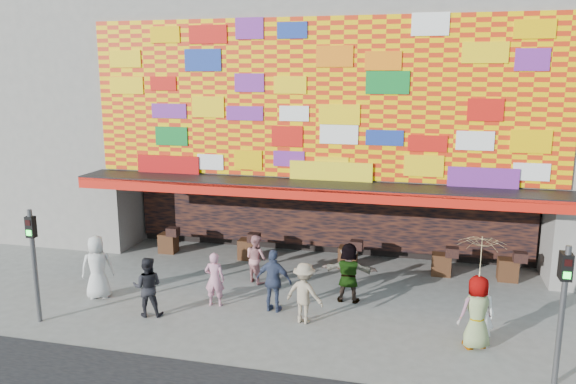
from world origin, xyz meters
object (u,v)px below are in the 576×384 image
at_px(signal_left, 33,253).
at_px(signal_right, 563,300).
at_px(ped_b, 215,279).
at_px(ped_d, 304,293).
at_px(ped_g, 477,312).
at_px(parasol, 481,258).
at_px(ped_i, 256,258).
at_px(ped_c, 148,287).
at_px(ped_a, 97,267).
at_px(ped_f, 349,272).
at_px(ped_h, 481,314).
at_px(ped_e, 274,281).

bearing_deg(signal_left, signal_right, 0.00).
distance_m(ped_b, ped_d, 2.68).
distance_m(signal_right, ped_g, 2.19).
distance_m(signal_left, parasol, 10.98).
bearing_deg(ped_d, ped_i, -34.58).
height_order(ped_c, parasol, parasol).
height_order(signal_right, ped_b, signal_right).
relative_size(ped_b, ped_i, 1.02).
bearing_deg(ped_a, ped_c, 130.53).
xyz_separation_m(ped_f, ped_h, (3.39, -1.88, -0.05)).
xyz_separation_m(ped_g, ped_h, (0.10, 0.11, -0.08)).
bearing_deg(ped_g, ped_i, -48.35).
xyz_separation_m(signal_left, signal_right, (12.40, 0.00, 0.00)).
height_order(signal_left, ped_i, signal_left).
height_order(ped_c, ped_g, ped_g).
distance_m(ped_b, ped_e, 1.69).
xyz_separation_m(signal_left, ped_b, (4.07, 2.08, -1.09)).
bearing_deg(ped_c, parasol, 166.76).
bearing_deg(ped_h, ped_f, -18.63).
relative_size(ped_d, parasol, 0.82).
xyz_separation_m(signal_right, ped_a, (-11.78, 1.79, -0.94)).
distance_m(ped_b, parasol, 7.03).
relative_size(signal_right, ped_i, 2.00).
bearing_deg(ped_c, ped_i, -138.66).
distance_m(ped_e, ped_h, 5.30).
distance_m(signal_left, ped_c, 2.98).
distance_m(ped_c, ped_g, 8.32).
height_order(ped_d, ped_f, ped_f).
xyz_separation_m(ped_c, ped_f, (5.03, 2.24, 0.05)).
relative_size(ped_d, ped_g, 0.91).
relative_size(signal_right, ped_e, 1.73).
xyz_separation_m(ped_a, ped_i, (4.02, 2.31, -0.17)).
height_order(ped_g, ped_h, ped_g).
relative_size(signal_left, ped_e, 1.73).
distance_m(signal_left, ped_a, 2.11).
distance_m(signal_left, ped_g, 11.02).
bearing_deg(signal_left, ped_i, 41.46).
relative_size(ped_h, ped_i, 1.07).
height_order(signal_left, ped_b, signal_left).
height_order(signal_right, ped_e, signal_right).
distance_m(ped_c, ped_d, 4.16).
bearing_deg(signal_left, ped_e, 20.12).
bearing_deg(ped_d, ped_b, 5.78).
bearing_deg(ped_b, ped_h, 168.82).
bearing_deg(ped_g, ped_f, -55.31).
xyz_separation_m(ped_b, ped_i, (0.57, 2.02, -0.02)).
xyz_separation_m(ped_c, ped_d, (4.12, 0.60, -0.01)).
distance_m(signal_right, ped_h, 2.23).
height_order(ped_g, parasol, parasol).
relative_size(ped_e, ped_g, 0.98).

